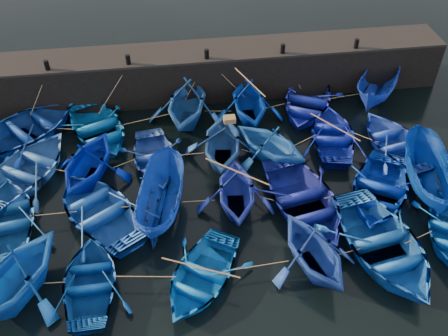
{
  "coord_description": "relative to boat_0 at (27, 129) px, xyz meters",
  "views": [
    {
      "loc": [
        -2.31,
        -13.22,
        15.66
      ],
      "look_at": [
        0.0,
        3.2,
        0.7
      ],
      "focal_mm": 40.0,
      "sensor_mm": 36.0,
      "label": 1
    }
  ],
  "objects": [
    {
      "name": "boat_2",
      "position": [
        8.0,
        0.33,
        0.61
      ],
      "size": [
        5.03,
        5.47,
        2.42
      ],
      "primitive_type": "imported",
      "rotation": [
        0.0,
        0.0,
        -0.26
      ],
      "color": "#194B8A",
      "rests_on": "ground"
    },
    {
      "name": "boat_23",
      "position": [
        11.86,
        -9.68,
        0.43
      ],
      "size": [
        4.3,
        4.67,
        2.05
      ],
      "primitive_type": "imported",
      "rotation": [
        0.0,
        0.0,
        0.28
      ],
      "color": "#193B97",
      "rests_on": "ground"
    },
    {
      "name": "boat_22",
      "position": [
        7.62,
        -9.81,
        -0.15
      ],
      "size": [
        4.95,
        5.33,
        0.9
      ],
      "primitive_type": "imported",
      "rotation": [
        0.0,
        0.0,
        -0.56
      ],
      "color": "blue",
      "rests_on": "ground"
    },
    {
      "name": "bollard_0",
      "position": [
        1.25,
        2.05,
        2.27
      ],
      "size": [
        0.24,
        0.24,
        0.5
      ],
      "primitive_type": "cylinder",
      "color": "black",
      "rests_on": "quay_top"
    },
    {
      "name": "bollard_3",
      "position": [
        13.25,
        2.05,
        2.27
      ],
      "size": [
        0.24,
        0.24,
        0.5
      ],
      "primitive_type": "cylinder",
      "color": "black",
      "rests_on": "quay_top"
    },
    {
      "name": "boat_8",
      "position": [
        6.2,
        -3.01,
        -0.15
      ],
      "size": [
        3.61,
        4.68,
        0.9
      ],
      "primitive_type": "imported",
      "rotation": [
        0.0,
        0.0,
        0.12
      ],
      "color": "#21428E",
      "rests_on": "ground"
    },
    {
      "name": "boat_17",
      "position": [
        12.32,
        -6.68,
        -0.03
      ],
      "size": [
        5.0,
        6.22,
        1.15
      ],
      "primitive_type": "imported",
      "rotation": [
        0.0,
        0.0,
        0.2
      ],
      "color": "navy",
      "rests_on": "ground"
    },
    {
      "name": "quay_top",
      "position": [
        9.25,
        2.95,
        1.96
      ],
      "size": [
        26.0,
        2.5,
        0.12
      ],
      "primitive_type": "cube",
      "color": "black",
      "rests_on": "quay_wall"
    },
    {
      "name": "boat_9",
      "position": [
        9.39,
        -3.0,
        0.53
      ],
      "size": [
        4.37,
        4.85,
        2.26
      ],
      "primitive_type": "imported",
      "rotation": [
        0.0,
        0.0,
        2.97
      ],
      "color": "navy",
      "rests_on": "ground"
    },
    {
      "name": "bollard_1",
      "position": [
        5.25,
        2.05,
        2.27
      ],
      "size": [
        0.24,
        0.24,
        0.5
      ],
      "primitive_type": "cylinder",
      "color": "black",
      "rests_on": "quay_top"
    },
    {
      "name": "boat_20",
      "position": [
        1.06,
        -9.42,
        0.59
      ],
      "size": [
        5.68,
        5.88,
        2.38
      ],
      "primitive_type": "imported",
      "rotation": [
        0.0,
        0.0,
        -0.55
      ],
      "color": "#0F50B4",
      "rests_on": "ground"
    },
    {
      "name": "boat_15",
      "position": [
        6.34,
        -6.05,
        0.31
      ],
      "size": [
        2.8,
        5.01,
        1.83
      ],
      "primitive_type": "imported",
      "rotation": [
        0.0,
        0.0,
        2.92
      ],
      "color": "navy",
      "rests_on": "ground"
    },
    {
      "name": "boat_1",
      "position": [
        3.46,
        -0.36,
        -0.07
      ],
      "size": [
        5.33,
        6.15,
        1.07
      ],
      "primitive_type": "imported",
      "rotation": [
        0.0,
        0.0,
        0.38
      ],
      "color": "#095AA7",
      "rests_on": "ground"
    },
    {
      "name": "boat_11",
      "position": [
        14.95,
        -2.42,
        -0.13
      ],
      "size": [
        4.08,
        5.08,
        0.94
      ],
      "primitive_type": "imported",
      "rotation": [
        0.0,
        0.0,
        2.94
      ],
      "color": "#0D1D95",
      "rests_on": "ground"
    },
    {
      "name": "boat_12",
      "position": [
        17.77,
        -3.39,
        -0.11
      ],
      "size": [
        4.39,
        5.42,
        0.99
      ],
      "primitive_type": "imported",
      "rotation": [
        0.0,
        0.0,
        3.36
      ],
      "color": "blue",
      "rests_on": "ground"
    },
    {
      "name": "quay_wall",
      "position": [
        9.25,
        2.95,
        0.65
      ],
      "size": [
        26.0,
        2.5,
        2.5
      ],
      "primitive_type": "cube",
      "color": "black",
      "rests_on": "ground"
    },
    {
      "name": "boat_3",
      "position": [
        11.17,
        0.13,
        0.5
      ],
      "size": [
        3.71,
        4.28,
        2.21
      ],
      "primitive_type": "imported",
      "rotation": [
        0.0,
        0.0,
        -0.02
      ],
      "color": "#0332AE",
      "rests_on": "ground"
    },
    {
      "name": "bollard_4",
      "position": [
        17.25,
        2.05,
        2.27
      ],
      "size": [
        0.24,
        0.24,
        0.5
      ],
      "primitive_type": "cylinder",
      "color": "black",
      "rests_on": "quay_top"
    },
    {
      "name": "boat_0",
      "position": [
        0.0,
        0.0,
        0.0
      ],
      "size": [
        7.11,
        6.92,
        1.2
      ],
      "primitive_type": "imported",
      "rotation": [
        0.0,
        0.0,
        2.27
      ],
      "color": "navy",
      "rests_on": "ground"
    },
    {
      "name": "boat_21",
      "position": [
        3.63,
        -9.48,
        -0.17
      ],
      "size": [
        3.0,
        4.17,
        0.86
      ],
      "primitive_type": "imported",
      "rotation": [
        0.0,
        0.0,
        3.15
      ],
      "color": "navy",
      "rests_on": "ground"
    },
    {
      "name": "boat_10",
      "position": [
        11.57,
        -3.25,
        0.42
      ],
      "size": [
        5.11,
        5.15,
        2.05
      ],
      "primitive_type": "imported",
      "rotation": [
        0.0,
        0.0,
        3.87
      ],
      "color": "blue",
      "rests_on": "ground"
    },
    {
      "name": "boat_4",
      "position": [
        14.38,
        0.48,
        -0.08
      ],
      "size": [
        5.49,
        6.15,
        1.05
      ],
      "primitive_type": "imported",
      "rotation": [
        0.0,
        0.0,
        -0.46
      ],
      "color": "#16229A",
      "rests_on": "ground"
    },
    {
      "name": "boat_18",
      "position": [
        15.73,
        -6.46,
        -0.08
      ],
      "size": [
        5.62,
        6.13,
        1.04
      ],
      "primitive_type": "imported",
      "rotation": [
        0.0,
        0.0,
        -0.53
      ],
      "color": "#032998",
      "rests_on": "ground"
    },
    {
      "name": "bollard_2",
      "position": [
        9.25,
        2.05,
        2.27
      ],
      "size": [
        0.24,
        0.24,
        0.5
      ],
      "primitive_type": "cylinder",
      "color": "black",
      "rests_on": "quay_top"
    },
    {
      "name": "ground",
      "position": [
        9.25,
        -7.55,
        -0.6
      ],
      "size": [
        120.0,
        120.0,
        0.0
      ],
      "primitive_type": "plane",
      "color": "black",
      "rests_on": "ground"
    },
    {
      "name": "loose_oars",
      "position": [
        10.82,
        -4.56,
        0.95
      ],
      "size": [
        9.58,
        12.02,
        1.37
      ],
      "color": "#99724C",
      "rests_on": "ground"
    },
    {
      "name": "boat_7",
      "position": [
        3.3,
        -3.51,
        0.5
      ],
      "size": [
        4.84,
        5.18,
        2.21
      ],
      "primitive_type": "imported",
      "rotation": [
        0.0,
        0.0,
        2.79
      ],
      "color": "#001A98",
      "rests_on": "ground"
    },
    {
      "name": "boat_6",
      "position": [
        0.43,
        -3.03,
        -0.04
      ],
      "size": [
        6.05,
        6.58,
        1.11
      ],
      "primitive_type": "imported",
      "rotation": [
        0.0,
        0.0,
        2.6
      ],
      "color": "#285BAC",
      "rests_on": "ground"
    },
    {
      "name": "boat_5",
      "position": [
        18.36,
        0.75,
        0.33
      ],
      "size": [
        4.3,
        4.99,
        1.87
      ],
      "primitive_type": "imported",
      "rotation": [
        0.0,
        0.0,
        -0.62
      ],
      "color": "#1735A6",
      "rests_on": "ground"
    },
    {
      "name": "boat_14",
      "position": [
        3.79,
        -5.99,
        -0.06
      ],
      "size": [
        5.99,
        6.44,
        1.09
      ],
      "primitive_type": "imported",
      "rotation": [
        0.0,
        0.0,
        3.71
      ],
      "color": "blue",
      "rests_on": "ground"
    },
    {
      "name": "wooden_crate",
      "position": [
        9.69,
        -3.0,
        1.78
      ],
      "size": [
        0.53,
        0.42,
        0.24
      ],
      "primitive_type": "cube",
      "color": "olive",
      "rests_on": "boat_9"
    },
    {
      "name": "mooring_ropes",
      "position": [
        9.08,
        -2.42,
        0.29
      ],
      "size": [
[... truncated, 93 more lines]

